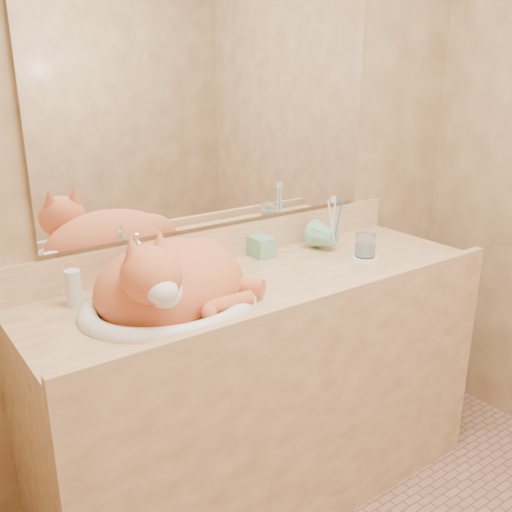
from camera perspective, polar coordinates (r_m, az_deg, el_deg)
wall_back at (r=2.01m, az=-3.65°, el=10.67°), size 2.40×0.02×2.50m
vanity_counter at (r=2.08m, az=0.96°, el=-13.34°), size 1.60×0.55×0.85m
mirror at (r=1.99m, az=-3.55°, el=14.63°), size 1.30×0.02×0.80m
sink_basin at (r=1.67m, az=-8.63°, el=-2.48°), size 0.62×0.55×0.16m
faucet at (r=1.84m, az=-11.54°, el=-0.64°), size 0.08×0.12×0.16m
cat at (r=1.69m, az=-8.54°, el=-2.11°), size 0.51×0.43×0.26m
soap_dispenser at (r=2.06m, az=1.28°, el=1.87°), size 0.08×0.08×0.16m
toothbrush_cup at (r=2.17m, az=7.84°, el=1.66°), size 0.13×0.13×0.10m
toothbrushes at (r=2.15m, az=7.93°, el=3.66°), size 0.04×0.04×0.22m
saucer at (r=2.13m, az=10.81°, el=-0.16°), size 0.10×0.10×0.01m
water_glass at (r=2.11m, az=10.89°, el=1.07°), size 0.07×0.07×0.09m
lotion_bottle at (r=1.75m, az=-17.78°, el=-3.09°), size 0.05×0.05×0.11m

